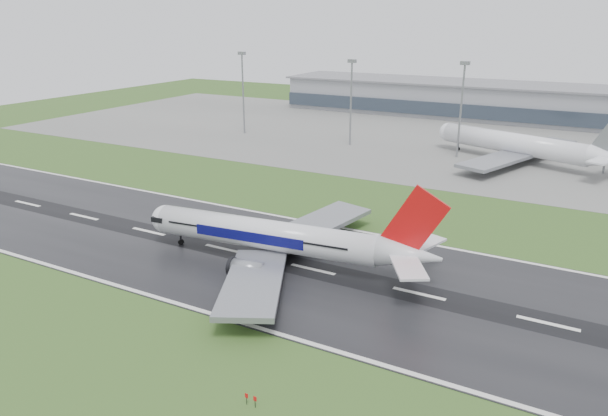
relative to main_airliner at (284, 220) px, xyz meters
The scene contains 9 objects.
ground 27.61m from the main_airliner, ahead, with size 520.00×520.00×0.00m, color #2D4E1C.
runway 27.59m from the main_airliner, ahead, with size 400.00×45.00×0.10m, color black.
apron 127.80m from the main_airliner, 78.14° to the left, with size 400.00×130.00×0.08m, color slate.
terminal 186.64m from the main_airliner, 81.93° to the left, with size 240.00×36.00×15.00m, color gray.
main_airliner is the anchor object (origin of this frame).
parked_airliner 105.61m from the main_airliner, 75.04° to the left, with size 63.41×59.04×18.59m, color white, non-canonical shape.
floodmast_0 126.07m from the main_airliner, 127.57° to the left, with size 0.64×0.64×30.46m, color gray.
floodmast_1 104.54m from the main_airliner, 107.05° to the left, with size 0.64×0.64×29.11m, color gray.
floodmast_2 100.31m from the main_airliner, 85.32° to the left, with size 0.64×0.64×29.78m, color gray.
Camera 1 is at (22.21, -81.70, 43.61)m, focal length 32.59 mm.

